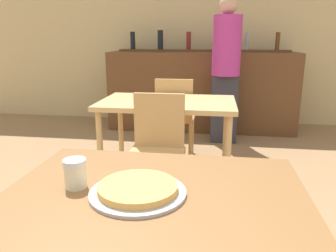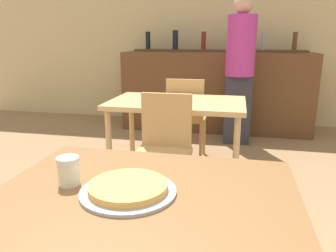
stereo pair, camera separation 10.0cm
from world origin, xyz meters
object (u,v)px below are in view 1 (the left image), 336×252
object	(u,v)px
pizza_tray	(138,190)
cheese_shaker	(75,173)
chair_far_side_back	(175,113)
person_standing	(226,66)
chair_far_side_front	(157,145)

from	to	relation	value
pizza_tray	cheese_shaker	distance (m)	0.23
pizza_tray	cheese_shaker	world-z (taller)	cheese_shaker
chair_far_side_back	person_standing	distance (m)	1.01
chair_far_side_front	cheese_shaker	xyz separation A→B (m)	(-0.07, -1.23, 0.30)
chair_far_side_back	person_standing	world-z (taller)	person_standing
person_standing	chair_far_side_back	bearing A→B (deg)	-125.13
cheese_shaker	person_standing	world-z (taller)	person_standing
chair_far_side_front	pizza_tray	xyz separation A→B (m)	(0.16, -1.25, 0.26)
pizza_tray	cheese_shaker	xyz separation A→B (m)	(-0.23, 0.02, 0.04)
pizza_tray	person_standing	size ratio (longest dim) A/B	0.19
pizza_tray	person_standing	distance (m)	3.11
cheese_shaker	person_standing	size ratio (longest dim) A/B	0.06
chair_far_side_front	pizza_tray	distance (m)	1.29
cheese_shaker	person_standing	xyz separation A→B (m)	(0.60, 3.06, 0.14)
chair_far_side_front	cheese_shaker	bearing A→B (deg)	-93.28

